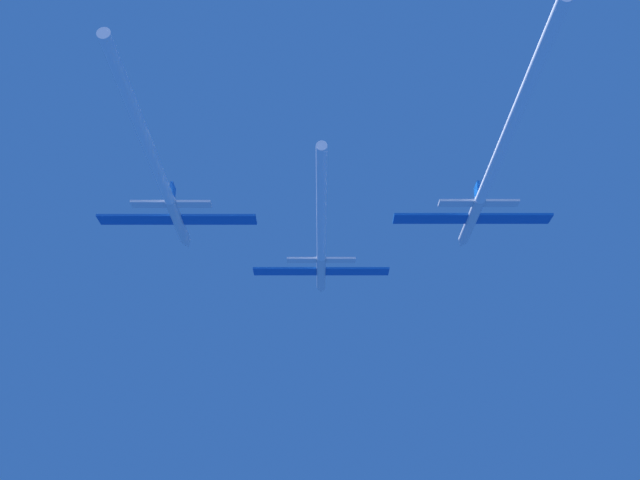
# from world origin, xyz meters

# --- Properties ---
(jet_lead) EXTENTS (15.21, 35.50, 2.52)m
(jet_lead) POSITION_xyz_m (-0.35, -7.76, -0.13)
(jet_lead) COLOR silver
(jet_left_wing) EXTENTS (15.21, 35.77, 2.52)m
(jet_left_wing) POSITION_xyz_m (-14.23, -21.79, -0.06)
(jet_left_wing) COLOR silver
(jet_right_wing) EXTENTS (15.21, 39.23, 2.52)m
(jet_right_wing) POSITION_xyz_m (14.22, -23.13, 0.09)
(jet_right_wing) COLOR silver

